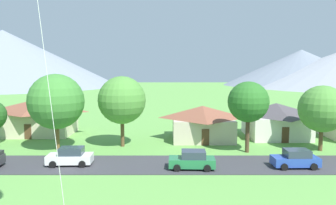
{
  "coord_description": "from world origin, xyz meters",
  "views": [
    {
      "loc": [
        -1.5,
        0.25,
        9.35
      ],
      "look_at": [
        -1.43,
        24.08,
        6.73
      ],
      "focal_mm": 34.46,
      "sensor_mm": 36.0,
      "label": 1
    }
  ],
  "objects_px": {
    "house_leftmost": "(202,122)",
    "parked_car_green_east_end": "(191,160)",
    "tree_left_of_center": "(55,102)",
    "parked_car_blue_west_end": "(294,159)",
    "house_right_center": "(36,116)",
    "tree_right_of_center": "(321,109)",
    "tree_far_right": "(121,100)",
    "parked_car_white_mid_west": "(69,157)",
    "house_left_center": "(275,119)",
    "tree_near_right": "(247,102)"
  },
  "relations": [
    {
      "from": "tree_left_of_center",
      "to": "tree_right_of_center",
      "type": "xyz_separation_m",
      "value": [
        29.71,
        -0.57,
        -0.75
      ]
    },
    {
      "from": "tree_right_of_center",
      "to": "parked_car_blue_west_end",
      "type": "relative_size",
      "value": 1.74
    },
    {
      "from": "house_leftmost",
      "to": "house_right_center",
      "type": "height_order",
      "value": "house_right_center"
    },
    {
      "from": "house_right_center",
      "to": "tree_left_of_center",
      "type": "xyz_separation_m",
      "value": [
        5.65,
        -8.34,
        2.95
      ]
    },
    {
      "from": "house_right_center",
      "to": "parked_car_green_east_end",
      "type": "bearing_deg",
      "value": -37.2
    },
    {
      "from": "tree_near_right",
      "to": "parked_car_green_east_end",
      "type": "distance_m",
      "value": 10.02
    },
    {
      "from": "parked_car_white_mid_west",
      "to": "parked_car_green_east_end",
      "type": "relative_size",
      "value": 1.0
    },
    {
      "from": "house_leftmost",
      "to": "parked_car_green_east_end",
      "type": "relative_size",
      "value": 1.93
    },
    {
      "from": "parked_car_blue_west_end",
      "to": "parked_car_green_east_end",
      "type": "height_order",
      "value": "same"
    },
    {
      "from": "house_leftmost",
      "to": "tree_left_of_center",
      "type": "distance_m",
      "value": 18.15
    },
    {
      "from": "tree_near_right",
      "to": "house_right_center",
      "type": "bearing_deg",
      "value": 160.52
    },
    {
      "from": "house_right_center",
      "to": "parked_car_white_mid_west",
      "type": "relative_size",
      "value": 2.45
    },
    {
      "from": "house_right_center",
      "to": "tree_left_of_center",
      "type": "distance_m",
      "value": 10.5
    },
    {
      "from": "house_leftmost",
      "to": "tree_left_of_center",
      "type": "xyz_separation_m",
      "value": [
        -17.06,
        -5.29,
        3.23
      ]
    },
    {
      "from": "house_left_center",
      "to": "house_right_center",
      "type": "xyz_separation_m",
      "value": [
        -32.75,
        1.46,
        0.18
      ]
    },
    {
      "from": "house_leftmost",
      "to": "parked_car_white_mid_west",
      "type": "relative_size",
      "value": 1.93
    },
    {
      "from": "parked_car_blue_west_end",
      "to": "tree_far_right",
      "type": "bearing_deg",
      "value": 154.38
    },
    {
      "from": "tree_left_of_center",
      "to": "tree_right_of_center",
      "type": "relative_size",
      "value": 1.17
    },
    {
      "from": "parked_car_white_mid_west",
      "to": "tree_near_right",
      "type": "bearing_deg",
      "value": 14.97
    },
    {
      "from": "tree_left_of_center",
      "to": "tree_right_of_center",
      "type": "distance_m",
      "value": 29.73
    },
    {
      "from": "tree_right_of_center",
      "to": "tree_near_right",
      "type": "relative_size",
      "value": 0.94
    },
    {
      "from": "house_left_center",
      "to": "parked_car_blue_west_end",
      "type": "height_order",
      "value": "house_left_center"
    },
    {
      "from": "house_left_center",
      "to": "tree_left_of_center",
      "type": "relative_size",
      "value": 0.94
    },
    {
      "from": "house_leftmost",
      "to": "parked_car_blue_west_end",
      "type": "bearing_deg",
      "value": -58.59
    },
    {
      "from": "house_leftmost",
      "to": "tree_far_right",
      "type": "bearing_deg",
      "value": -158.84
    },
    {
      "from": "tree_left_of_center",
      "to": "parked_car_blue_west_end",
      "type": "distance_m",
      "value": 25.8
    },
    {
      "from": "tree_right_of_center",
      "to": "parked_car_white_mid_west",
      "type": "height_order",
      "value": "tree_right_of_center"
    },
    {
      "from": "tree_right_of_center",
      "to": "parked_car_green_east_end",
      "type": "bearing_deg",
      "value": -156.04
    },
    {
      "from": "house_left_center",
      "to": "parked_car_blue_west_end",
      "type": "xyz_separation_m",
      "value": [
        -2.66,
        -13.68,
        -1.5
      ]
    },
    {
      "from": "parked_car_green_east_end",
      "to": "tree_right_of_center",
      "type": "bearing_deg",
      "value": 23.96
    },
    {
      "from": "parked_car_white_mid_west",
      "to": "tree_left_of_center",
      "type": "bearing_deg",
      "value": 118.45
    },
    {
      "from": "tree_left_of_center",
      "to": "tree_near_right",
      "type": "xyz_separation_m",
      "value": [
        21.31,
        -1.2,
        0.07
      ]
    },
    {
      "from": "parked_car_blue_west_end",
      "to": "parked_car_white_mid_west",
      "type": "xyz_separation_m",
      "value": [
        -21.18,
        0.78,
        0.0
      ]
    },
    {
      "from": "tree_near_right",
      "to": "tree_far_right",
      "type": "xyz_separation_m",
      "value": [
        -14.12,
        2.67,
        -0.06
      ]
    },
    {
      "from": "house_left_center",
      "to": "tree_near_right",
      "type": "relative_size",
      "value": 1.03
    },
    {
      "from": "tree_left_of_center",
      "to": "parked_car_green_east_end",
      "type": "relative_size",
      "value": 2.02
    },
    {
      "from": "tree_near_right",
      "to": "tree_left_of_center",
      "type": "bearing_deg",
      "value": 176.79
    },
    {
      "from": "tree_far_right",
      "to": "parked_car_blue_west_end",
      "type": "relative_size",
      "value": 1.96
    },
    {
      "from": "tree_left_of_center",
      "to": "tree_near_right",
      "type": "relative_size",
      "value": 1.1
    },
    {
      "from": "house_leftmost",
      "to": "parked_car_green_east_end",
      "type": "xyz_separation_m",
      "value": [
        -2.25,
        -12.48,
        -1.41
      ]
    },
    {
      "from": "house_right_center",
      "to": "tree_far_right",
      "type": "bearing_deg",
      "value": -28.14
    },
    {
      "from": "house_right_center",
      "to": "tree_near_right",
      "type": "xyz_separation_m",
      "value": [
        26.96,
        -9.54,
        3.03
      ]
    },
    {
      "from": "tree_left_of_center",
      "to": "parked_car_blue_west_end",
      "type": "bearing_deg",
      "value": -15.55
    },
    {
      "from": "house_right_center",
      "to": "parked_car_white_mid_west",
      "type": "distance_m",
      "value": 16.99
    },
    {
      "from": "parked_car_blue_west_end",
      "to": "house_right_center",
      "type": "bearing_deg",
      "value": 153.29
    },
    {
      "from": "house_leftmost",
      "to": "house_right_center",
      "type": "xyz_separation_m",
      "value": [
        -22.71,
        3.05,
        0.28
      ]
    },
    {
      "from": "house_leftmost",
      "to": "tree_near_right",
      "type": "relative_size",
      "value": 1.05
    },
    {
      "from": "parked_car_green_east_end",
      "to": "tree_left_of_center",
      "type": "bearing_deg",
      "value": 154.11
    },
    {
      "from": "tree_near_right",
      "to": "tree_far_right",
      "type": "distance_m",
      "value": 14.37
    },
    {
      "from": "house_left_center",
      "to": "parked_car_white_mid_west",
      "type": "distance_m",
      "value": 27.15
    }
  ]
}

